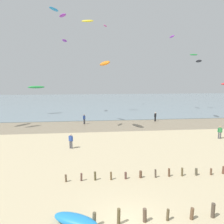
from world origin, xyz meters
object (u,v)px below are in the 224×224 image
Objects in this scene: kite_aloft_9 at (87,21)px; kite_aloft_7 at (199,61)px; kite_aloft_5 at (63,15)px; kite_aloft_1 at (105,26)px; kite_aloft_2 at (105,63)px; kite_aloft_3 at (65,41)px; kite_aloft_12 at (194,55)px; kite_aloft_11 at (36,87)px; person_trailing_behind at (71,141)px; grounded_kite at (76,220)px; kite_aloft_0 at (54,9)px; kite_aloft_10 at (172,37)px; person_right_flank at (220,132)px; person_mid_beach at (84,119)px; person_far_down_beach at (155,116)px.

kite_aloft_7 is at bearing -10.59° from kite_aloft_9.
kite_aloft_5 is 12.18m from kite_aloft_9.
kite_aloft_1 is 12.76m from kite_aloft_9.
kite_aloft_2 is 18.03m from kite_aloft_3.
kite_aloft_9 is at bearing 1.41° from kite_aloft_12.
kite_aloft_3 is at bearing -20.49° from kite_aloft_11.
person_trailing_behind is at bearing 37.31° from kite_aloft_12.
kite_aloft_0 reaches higher than grounded_kite.
kite_aloft_5 is at bearing 120.38° from kite_aloft_10.
grounded_kite is 0.79× the size of kite_aloft_2.
grounded_kite is at bearing -24.24° from kite_aloft_2.
kite_aloft_11 is at bearing 92.88° from kite_aloft_10.
person_right_flank is 0.90× the size of kite_aloft_0.
person_trailing_behind is 25.71m from kite_aloft_11.
kite_aloft_5 reaches higher than kite_aloft_11.
person_mid_beach reaches higher than grounded_kite.
kite_aloft_0 is at bearing 5.96° from kite_aloft_1.
kite_aloft_12 is (13.10, 12.39, 12.71)m from person_far_down_beach.
grounded_kite is at bearing -20.44° from kite_aloft_7.
kite_aloft_3 is at bearing 96.78° from person_trailing_behind.
kite_aloft_10 is (23.65, 18.02, 0.43)m from kite_aloft_0.
kite_aloft_12 is (5.07, 12.04, 2.55)m from kite_aloft_7.
kite_aloft_1 is (-7.65, 20.54, 20.74)m from person_far_down_beach.
kite_aloft_0 is at bearing -157.59° from person_far_down_beach.
person_right_flank is 13.12m from person_far_down_beach.
person_mid_beach is at bearing 86.59° from kite_aloft_5.
person_far_down_beach is 21.13m from kite_aloft_10.
kite_aloft_10 reaches higher than kite_aloft_2.
person_trailing_behind is 0.49× the size of kite_aloft_11.
grounded_kite is 1.38× the size of kite_aloft_0.
kite_aloft_5 is 32.98m from kite_aloft_12.
kite_aloft_7 is at bearing 79.88° from grounded_kite.
kite_aloft_11 is (-15.78, -11.12, -15.56)m from kite_aloft_1.
kite_aloft_1 is 0.72× the size of kite_aloft_7.
grounded_kite is 1.20× the size of kite_aloft_12.
person_right_flank is at bearing 64.80° from kite_aloft_12.
kite_aloft_2 reaches higher than person_mid_beach.
kite_aloft_9 is (0.78, 35.75, 19.45)m from grounded_kite.
kite_aloft_10 reaches higher than grounded_kite.
person_far_down_beach and person_trailing_behind have the same top height.
person_trailing_behind is (-1.23, -13.05, 0.00)m from person_mid_beach.
grounded_kite is 1.02× the size of kite_aloft_9.
kite_aloft_9 is 26.33m from kite_aloft_12.
kite_aloft_7 is 23.62m from kite_aloft_9.
kite_aloft_1 is at bearing -124.92° from kite_aloft_7.
kite_aloft_0 reaches higher than kite_aloft_7.
kite_aloft_3 is 1.23× the size of kite_aloft_5.
kite_aloft_9 is at bearing 116.30° from grounded_kite.
kite_aloft_0 is 16.15m from kite_aloft_3.
kite_aloft_12 is at bearing 174.41° from kite_aloft_7.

